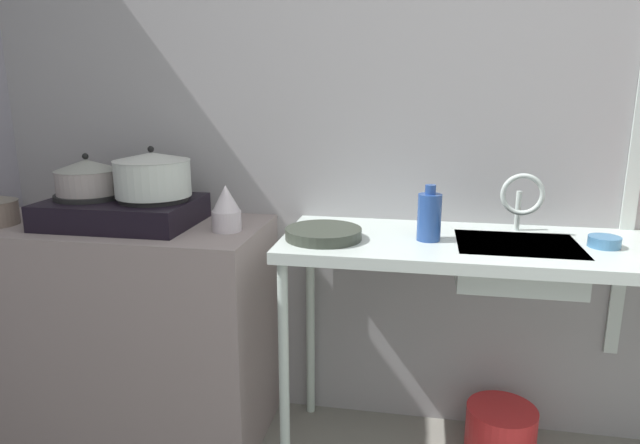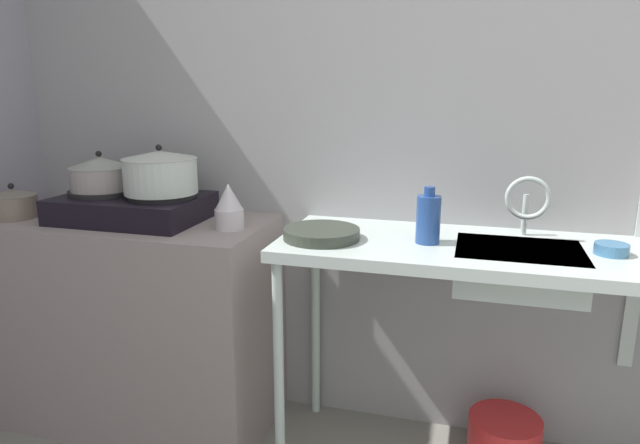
% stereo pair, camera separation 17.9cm
% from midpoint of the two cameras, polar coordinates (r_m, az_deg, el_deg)
% --- Properties ---
extents(wall_back, '(5.05, 0.10, 2.50)m').
position_cam_midpoint_polar(wall_back, '(2.24, 22.57, 9.03)').
color(wall_back, '#999799').
rests_on(wall_back, ground).
extents(counter_concrete, '(1.16, 0.54, 0.88)m').
position_cam_midpoint_polar(counter_concrete, '(2.47, -16.48, -9.69)').
color(counter_concrete, gray).
rests_on(counter_concrete, ground).
extents(counter_sink, '(1.75, 0.54, 0.88)m').
position_cam_midpoint_polar(counter_sink, '(2.01, 23.91, -4.40)').
color(counter_sink, silver).
rests_on(counter_sink, ground).
extents(stove, '(0.57, 0.39, 0.12)m').
position_cam_midpoint_polar(stove, '(2.30, -16.58, 1.52)').
color(stove, black).
rests_on(stove, counter_concrete).
extents(pot_on_left_burner, '(0.24, 0.24, 0.16)m').
position_cam_midpoint_polar(pot_on_left_burner, '(2.36, -19.60, 4.72)').
color(pot_on_left_burner, '#9C928E').
rests_on(pot_on_left_burner, stove).
extents(pot_on_right_burner, '(0.29, 0.29, 0.19)m').
position_cam_midpoint_polar(pot_on_right_burner, '(2.21, -13.84, 4.99)').
color(pot_on_right_burner, silver).
rests_on(pot_on_right_burner, stove).
extents(pot_beside_stove, '(0.19, 0.19, 0.14)m').
position_cam_midpoint_polar(pot_beside_stove, '(2.52, -27.21, 1.70)').
color(pot_beside_stove, '#78675C').
rests_on(pot_beside_stove, counter_concrete).
extents(percolator, '(0.11, 0.11, 0.17)m').
position_cam_midpoint_polar(percolator, '(2.08, -6.90, 1.51)').
color(percolator, silver).
rests_on(percolator, counter_concrete).
extents(sink_basin, '(0.41, 0.32, 0.14)m').
position_cam_midpoint_polar(sink_basin, '(1.99, 22.09, -4.46)').
color(sink_basin, silver).
rests_on(sink_basin, counter_sink).
extents(faucet, '(0.15, 0.09, 0.22)m').
position_cam_midpoint_polar(faucet, '(2.07, 22.86, 2.04)').
color(faucet, silver).
rests_on(faucet, counter_sink).
extents(frying_pan, '(0.27, 0.27, 0.04)m').
position_cam_midpoint_polar(frying_pan, '(1.94, 2.80, -1.23)').
color(frying_pan, '#32382E').
rests_on(frying_pan, counter_sink).
extents(small_bowl_on_drainboard, '(0.10, 0.10, 0.04)m').
position_cam_midpoint_polar(small_bowl_on_drainboard, '(2.03, 30.00, -2.46)').
color(small_bowl_on_drainboard, teal).
rests_on(small_bowl_on_drainboard, counter_sink).
extents(bottle_by_sink, '(0.08, 0.08, 0.19)m').
position_cam_midpoint_polar(bottle_by_sink, '(1.93, 13.67, 0.32)').
color(bottle_by_sink, '#25468C').
rests_on(bottle_by_sink, counter_sink).
extents(bucket_on_floor, '(0.27, 0.27, 0.19)m').
position_cam_midpoint_polar(bucket_on_floor, '(2.37, 20.41, -20.35)').
color(bucket_on_floor, red).
rests_on(bucket_on_floor, ground).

